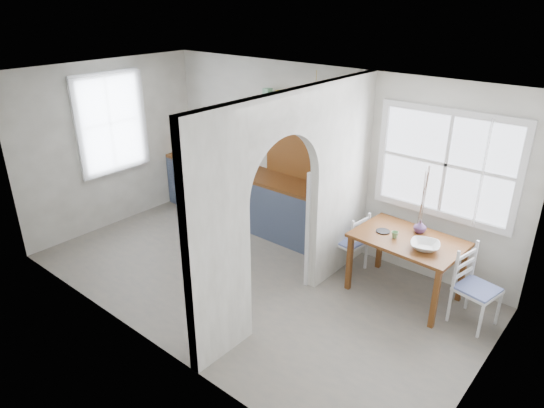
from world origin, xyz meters
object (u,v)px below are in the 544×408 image
Objects in this scene: dining_table at (405,267)px; chair_right at (478,288)px; chair_left at (349,241)px; kettle at (323,185)px; vase at (420,226)px.

dining_table is 1.37× the size of chair_right.
chair_left is at bearing 97.91° from chair_right.
kettle is (-2.32, 0.30, 0.57)m from chair_right.
vase is (1.47, -0.05, -0.16)m from kettle.
chair_right is (0.88, -0.02, 0.07)m from dining_table.
vase is (0.03, 0.23, 0.48)m from dining_table.
kettle is 1.65× the size of vase.
vase reaches higher than chair_left.
vase reaches higher than chair_right.
chair_right reaches higher than chair_left.
dining_table is 4.73× the size of kettle.
vase is at bearing 85.10° from dining_table.
chair_right is at bearing 93.39° from chair_left.
chair_right is 2.41m from kettle.
kettle reaches higher than chair_left.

